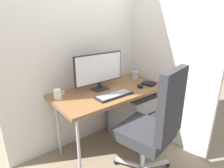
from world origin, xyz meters
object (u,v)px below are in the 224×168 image
Objects in this scene: office_chair at (154,125)px; mouse at (140,86)px; notebook at (149,84)px; keyboard at (114,95)px; filing_cabinet at (133,115)px; pen_holder at (135,75)px; coffee_mug at (58,94)px; monitor at (99,69)px.

office_chair is 12.00× the size of mouse.
keyboard is at bearing 166.24° from notebook.
office_chair is 1.91× the size of filing_cabinet.
notebook is (-0.05, -0.29, -0.04)m from pen_holder.
keyboard is at bearing -30.80° from coffee_mug.
keyboard is (0.01, -0.27, -0.23)m from monitor.
notebook is at bearing -99.30° from pen_holder.
monitor is (-0.46, 0.12, 0.69)m from filing_cabinet.
pen_holder is (0.16, 0.15, 0.50)m from filing_cabinet.
monitor is 0.36m from keyboard.
office_chair is 1.85× the size of monitor.
monitor is 0.66m from pen_holder.
pen_holder is at bearing -0.30° from coffee_mug.
office_chair is at bearing -110.20° from mouse.
filing_cabinet is at bearing 115.44° from notebook.
notebook is 1.31× the size of coffee_mug.
mouse is at bearing -32.71° from monitor.
filing_cabinet is at bearing -137.96° from pen_holder.
keyboard is 0.60m from coffee_mug.
mouse is 0.64× the size of notebook.
keyboard is (-0.46, -0.15, 0.46)m from filing_cabinet.
office_chair is 1.02m from coffee_mug.
mouse is (0.41, 0.00, 0.01)m from keyboard.
monitor is (-0.08, 0.78, 0.39)m from office_chair.
monitor reaches higher than coffee_mug.
filing_cabinet is at bearing 59.61° from office_chair.
mouse is at bearing -107.81° from filing_cabinet.
filing_cabinet is 0.67m from keyboard.
monitor reaches higher than filing_cabinet.
notebook is (0.12, -0.14, 0.46)m from filing_cabinet.
monitor reaches higher than notebook.
mouse is at bearing -18.09° from coffee_mug.
notebook is (0.51, 0.52, 0.16)m from office_chair.
notebook is at bearing -49.41° from filing_cabinet.
filing_cabinet is 1.43× the size of keyboard.
mouse is 0.97m from coffee_mug.
pen_holder is at bearing 42.04° from filing_cabinet.
monitor is 0.68m from notebook.
keyboard is at bearing 97.90° from office_chair.
notebook is (0.58, 0.01, 0.00)m from keyboard.
pen_holder reaches higher than mouse.
keyboard is (-0.07, 0.51, 0.16)m from office_chair.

